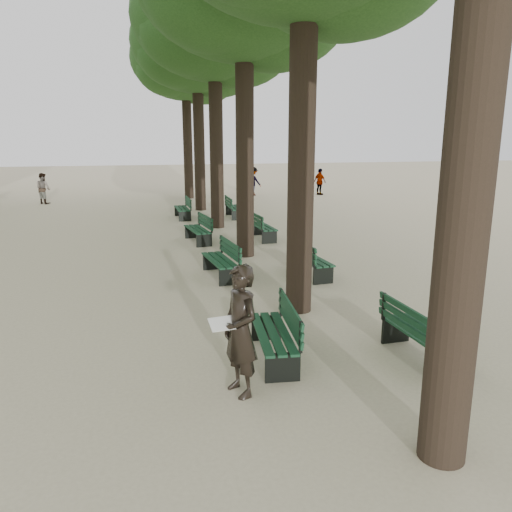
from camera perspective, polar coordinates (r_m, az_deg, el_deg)
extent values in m
plane|color=#C4B894|center=(7.37, 1.08, -14.76)|extent=(120.00, 120.00, 0.00)
cylinder|color=#33261C|center=(5.33, 23.70, 15.24)|extent=(0.52, 0.52, 7.50)
cylinder|color=#33261C|center=(9.81, 5.29, 14.95)|extent=(0.52, 0.52, 7.50)
cylinder|color=#33261C|center=(14.63, -1.30, 14.48)|extent=(0.52, 0.52, 7.50)
cylinder|color=#33261C|center=(19.54, -4.59, 14.18)|extent=(0.52, 0.52, 7.50)
ellipsoid|color=#1D4818|center=(19.98, -4.82, 25.58)|extent=(6.00, 6.00, 4.50)
cylinder|color=#33261C|center=(24.48, -6.55, 13.98)|extent=(0.52, 0.52, 7.50)
ellipsoid|color=#1D4818|center=(24.84, -6.81, 23.13)|extent=(6.00, 6.00, 4.50)
cylinder|color=#33261C|center=(29.45, -7.85, 13.84)|extent=(0.52, 0.52, 7.50)
ellipsoid|color=#1D4818|center=(29.75, -8.11, 21.46)|extent=(6.00, 6.00, 4.50)
cube|color=black|center=(8.12, 1.90, -10.23)|extent=(0.71, 1.85, 0.45)
cube|color=black|center=(8.03, 1.91, -8.76)|extent=(0.73, 1.85, 0.04)
cube|color=black|center=(7.98, 3.92, -6.85)|extent=(0.24, 1.79, 0.40)
cube|color=black|center=(12.71, -4.16, -1.44)|extent=(0.71, 1.85, 0.45)
cube|color=black|center=(12.66, -4.18, -0.46)|extent=(0.73, 1.85, 0.04)
cube|color=black|center=(12.67, -2.98, 0.83)|extent=(0.23, 1.79, 0.40)
cube|color=black|center=(17.01, -6.71, 2.30)|extent=(0.75, 1.85, 0.45)
cube|color=black|center=(16.96, -6.73, 3.05)|extent=(0.77, 1.85, 0.04)
cube|color=black|center=(16.99, -5.84, 4.01)|extent=(0.27, 1.79, 0.40)
cube|color=black|center=(22.15, -8.44, 4.84)|extent=(0.57, 1.81, 0.45)
cube|color=black|center=(22.12, -8.46, 5.41)|extent=(0.59, 1.81, 0.04)
cube|color=black|center=(22.12, -7.76, 6.14)|extent=(0.09, 1.80, 0.40)
cube|color=black|center=(8.47, 18.52, -9.91)|extent=(0.57, 1.81, 0.45)
cube|color=black|center=(8.39, 18.63, -8.49)|extent=(0.59, 1.81, 0.04)
cube|color=black|center=(8.15, 17.12, -7.01)|extent=(0.09, 1.80, 0.40)
cube|color=black|center=(12.89, 6.29, -1.28)|extent=(0.64, 1.83, 0.45)
cube|color=black|center=(12.83, 6.32, -0.31)|extent=(0.66, 1.83, 0.04)
cube|color=black|center=(12.66, 5.19, 0.78)|extent=(0.16, 1.80, 0.40)
cube|color=black|center=(17.43, 0.81, 2.67)|extent=(0.60, 1.82, 0.45)
cube|color=black|center=(17.39, 0.82, 3.40)|extent=(0.62, 1.82, 0.04)
cube|color=black|center=(17.27, -0.07, 4.23)|extent=(0.12, 1.80, 0.40)
cube|color=black|center=(22.21, -2.43, 4.99)|extent=(0.56, 1.81, 0.45)
cube|color=black|center=(22.18, -2.44, 5.57)|extent=(0.58, 1.81, 0.04)
cube|color=black|center=(22.09, -3.17, 6.24)|extent=(0.08, 1.80, 0.40)
imported|color=black|center=(6.84, -1.79, -8.55)|extent=(0.60, 0.82, 1.84)
cube|color=white|center=(6.75, -3.90, -7.72)|extent=(0.37, 0.29, 0.12)
imported|color=#262628|center=(29.11, -23.14, 7.12)|extent=(0.80, 0.78, 1.63)
imported|color=#262628|center=(30.76, -0.34, 8.55)|extent=(0.97, 1.07, 1.72)
imported|color=#262628|center=(31.23, 7.32, 8.42)|extent=(0.68, 1.00, 1.61)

